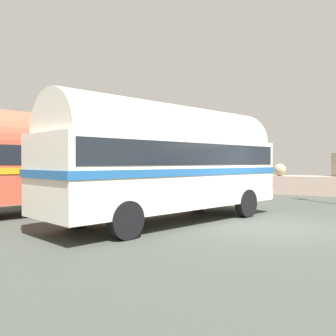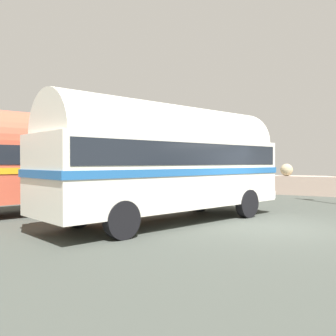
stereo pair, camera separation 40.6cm
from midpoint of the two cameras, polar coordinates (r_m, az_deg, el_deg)
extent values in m
cube|color=#3B403A|center=(11.16, 17.73, -8.94)|extent=(32.00, 26.00, 0.02)
cube|color=tan|center=(22.69, 24.54, -2.60)|extent=(31.36, 1.80, 1.10)
cube|color=#9F927B|center=(26.84, -4.04, -0.02)|extent=(0.86, 0.93, 0.75)
cube|color=#B18B92|center=(25.45, 2.87, 0.09)|extent=(1.00, 1.05, 0.89)
cube|color=#B29794|center=(24.17, 11.62, 0.50)|extent=(1.60, 1.53, 1.28)
sphere|color=tan|center=(22.61, 18.55, -0.28)|extent=(0.72, 0.72, 0.72)
cylinder|color=black|center=(14.18, 5.75, -4.80)|extent=(0.54, 1.00, 0.96)
cylinder|color=black|center=(12.83, 13.17, -5.43)|extent=(0.54, 1.00, 0.96)
cylinder|color=black|center=(10.89, -12.93, -6.56)|extent=(0.54, 1.00, 0.96)
cylinder|color=black|center=(9.05, -5.94, -8.07)|extent=(0.54, 1.00, 0.96)
cube|color=silver|center=(11.47, 1.22, -0.77)|extent=(4.69, 8.74, 2.10)
cylinder|color=silver|center=(11.49, 1.22, 4.47)|extent=(4.41, 8.36, 2.20)
cube|color=#215B9A|center=(11.47, 1.22, -0.51)|extent=(4.76, 8.83, 0.20)
cube|color=black|center=(11.47, 1.22, 2.11)|extent=(4.63, 8.42, 0.64)
cube|color=silver|center=(14.80, 13.27, -3.79)|extent=(2.23, 0.80, 0.28)
cylinder|color=black|center=(16.55, -12.04, -4.00)|extent=(0.55, 1.00, 0.96)
cylinder|color=black|center=(14.68, -7.76, -4.61)|extent=(0.55, 1.00, 0.96)
cube|color=#C2513A|center=(14.35, -18.92, -0.48)|extent=(4.80, 8.73, 2.10)
cylinder|color=#C2513A|center=(14.36, -18.95, 3.71)|extent=(4.51, 8.35, 2.20)
cube|color=orange|center=(14.35, -18.92, -0.27)|extent=(4.87, 8.83, 0.20)
cube|color=black|center=(14.35, -18.94, 1.82)|extent=(4.73, 8.42, 0.64)
cube|color=silver|center=(16.52, -5.10, -3.28)|extent=(2.22, 0.83, 0.28)
camera|label=1|loc=(0.20, -89.03, 0.02)|focal=38.99mm
camera|label=2|loc=(0.20, 90.97, -0.02)|focal=38.99mm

